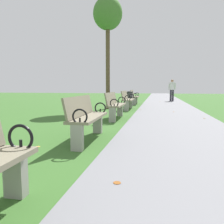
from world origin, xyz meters
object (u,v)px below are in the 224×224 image
Objects in this scene: park_bench_4 at (115,105)px; pedestrian_walking at (172,89)px; park_bench_5 at (127,99)px; park_bench_6 at (134,97)px; trash_bin at (129,99)px; park_bench_3 at (86,117)px; tree_2 at (108,16)px.

park_bench_4 is 10.22m from pedestrian_walking.
park_bench_5 is 3.32m from park_bench_6.
park_bench_5 is 1.71m from trash_bin.
park_bench_3 is 0.30× the size of tree_2.
park_bench_5 is at bearing 90.00° from park_bench_4.
park_bench_5 is 1.00× the size of park_bench_6.
park_bench_4 is at bearing -104.10° from pedestrian_walking.
park_bench_4 is 1.00× the size of park_bench_5.
park_bench_6 is (0.00, 6.51, 0.00)m from park_bench_4.
park_bench_3 and park_bench_5 have the same top height.
pedestrian_walking is at bearing 53.75° from park_bench_6.
park_bench_5 is (-0.00, 3.19, 0.00)m from park_bench_4.
park_bench_5 is 0.99× the size of pedestrian_walking.
park_bench_5 is 4.08m from tree_2.
pedestrian_walking is (3.49, 6.51, -3.50)m from tree_2.
trash_bin is (-0.15, 1.71, -0.06)m from park_bench_5.
park_bench_5 is at bearing -110.32° from pedestrian_walking.
park_bench_3 is 7.67m from tree_2.
park_bench_5 is at bearing -85.07° from trash_bin.
park_bench_6 is at bearing 72.23° from tree_2.
park_bench_5 is at bearing -11.50° from tree_2.
park_bench_3 is 1.00× the size of pedestrian_walking.
tree_2 reaches higher than park_bench_6.
trash_bin is at bearing -95.20° from park_bench_6.
park_bench_3 is 1.01× the size of park_bench_5.
park_bench_6 is at bearing -126.25° from pedestrian_walking.
park_bench_6 is at bearing 84.80° from trash_bin.
tree_2 is (-1.00, 0.20, 3.95)m from park_bench_5.
park_bench_3 is at bearing -90.00° from park_bench_6.
park_bench_3 is at bearing -90.00° from park_bench_5.
tree_2 is at bearing -107.77° from park_bench_6.
park_bench_6 is 0.30× the size of tree_2.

